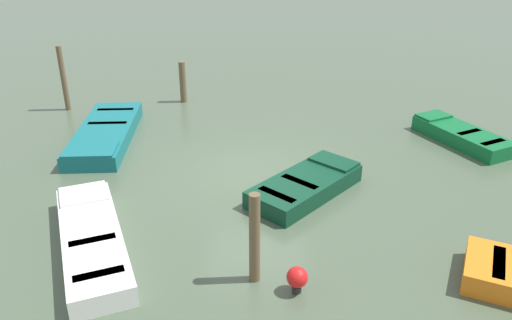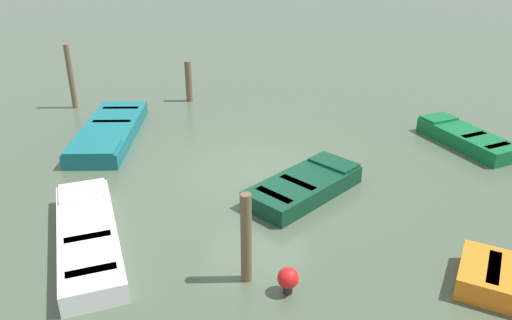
% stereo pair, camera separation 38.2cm
% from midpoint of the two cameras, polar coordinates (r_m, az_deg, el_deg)
% --- Properties ---
extents(ground_plane, '(80.00, 80.00, 0.00)m').
position_cam_midpoint_polar(ground_plane, '(12.51, -0.87, -1.46)').
color(ground_plane, '#475642').
extents(rowboat_teal, '(1.95, 4.34, 0.46)m').
position_cam_midpoint_polar(rowboat_teal, '(14.94, -17.21, 2.85)').
color(rowboat_teal, '#14666B').
rests_on(rowboat_teal, ground_plane).
extents(rowboat_white, '(2.66, 3.88, 0.46)m').
position_cam_midpoint_polar(rowboat_white, '(10.18, -18.94, -8.37)').
color(rowboat_white, silver).
rests_on(rowboat_white, ground_plane).
extents(rowboat_green, '(2.37, 2.96, 0.46)m').
position_cam_midpoint_polar(rowboat_green, '(15.20, 21.33, 2.62)').
color(rowboat_green, '#0F602D').
rests_on(rowboat_green, ground_plane).
extents(rowboat_dark_green, '(2.68, 2.99, 0.46)m').
position_cam_midpoint_polar(rowboat_dark_green, '(11.52, 4.66, -2.82)').
color(rowboat_dark_green, '#0C3823').
rests_on(rowboat_dark_green, ground_plane).
extents(mooring_piling_center, '(0.17, 0.17, 2.09)m').
position_cam_midpoint_polar(mooring_piling_center, '(17.63, -21.34, 8.49)').
color(mooring_piling_center, brown).
rests_on(mooring_piling_center, ground_plane).
extents(mooring_piling_near_left, '(0.22, 0.22, 1.39)m').
position_cam_midpoint_polar(mooring_piling_near_left, '(17.53, -8.82, 8.62)').
color(mooring_piling_near_left, brown).
rests_on(mooring_piling_near_left, ground_plane).
extents(mooring_piling_mid_right, '(0.19, 0.19, 1.68)m').
position_cam_midpoint_polar(mooring_piling_mid_right, '(8.55, -1.46, -8.79)').
color(mooring_piling_mid_right, brown).
rests_on(mooring_piling_mid_right, ground_plane).
extents(marker_buoy, '(0.36, 0.36, 0.48)m').
position_cam_midpoint_polar(marker_buoy, '(8.62, 3.33, -13.05)').
color(marker_buoy, '#262626').
rests_on(marker_buoy, ground_plane).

